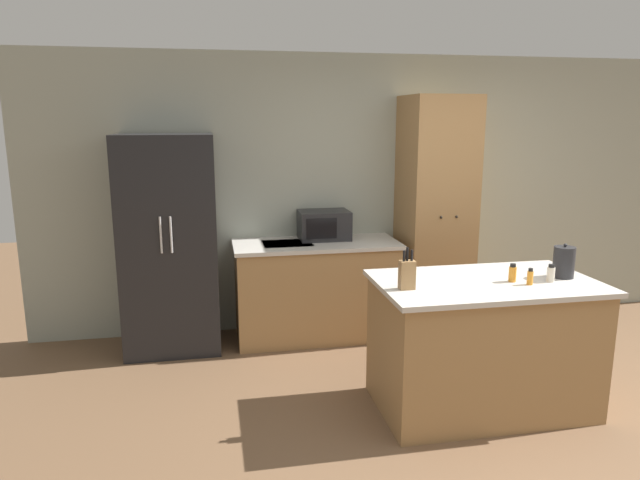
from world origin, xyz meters
name	(u,v)px	position (x,y,z in m)	size (l,w,h in m)	color
ground_plane	(523,438)	(0.00, 0.00, 0.00)	(14.00, 14.00, 0.00)	brown
wall_back	(407,192)	(0.00, 2.33, 1.30)	(7.20, 0.06, 2.60)	#9EA393
refrigerator	(170,244)	(-2.27, 1.98, 0.94)	(0.81, 0.67, 1.88)	black
back_counter	(316,289)	(-0.98, 1.99, 0.46)	(1.51, 0.66, 0.91)	#9E7547
pantry_cabinet	(435,216)	(0.16, 1.99, 1.11)	(0.61, 0.64, 2.22)	#9E7547
kitchen_island	(482,344)	(-0.08, 0.45, 0.47)	(1.50, 0.88, 0.93)	#9E7547
microwave	(324,225)	(-0.88, 2.11, 1.04)	(0.46, 0.34, 0.27)	#232326
knife_block	(407,274)	(-0.68, 0.37, 1.03)	(0.10, 0.07, 0.28)	#9E7547
spice_bottle_tall_dark	(530,277)	(0.15, 0.31, 0.98)	(0.04, 0.04, 0.11)	orange
spice_bottle_short_red	(512,273)	(0.08, 0.40, 0.98)	(0.05, 0.05, 0.12)	orange
spice_bottle_amber_oil	(551,274)	(0.33, 0.34, 0.98)	(0.05, 0.05, 0.12)	beige
kettle	(564,262)	(0.48, 0.43, 1.03)	(0.14, 0.14, 0.24)	#232326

